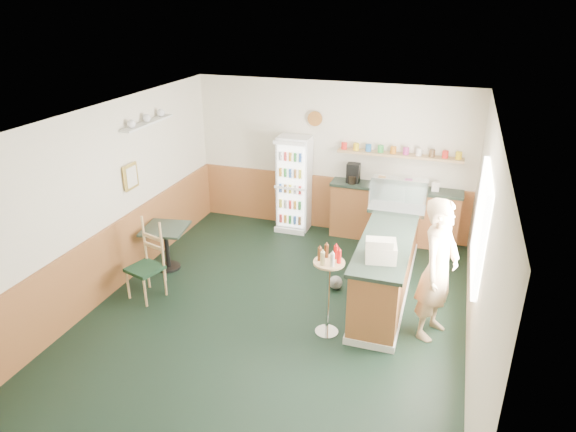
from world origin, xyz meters
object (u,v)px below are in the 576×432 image
at_px(drinks_fridge, 294,184).
at_px(cafe_table, 166,240).
at_px(cash_register, 381,251).
at_px(shopkeeper, 438,270).
at_px(condiment_stand, 328,280).
at_px(display_case, 398,196).
at_px(cafe_chair, 147,257).

relative_size(drinks_fridge, cafe_table, 2.35).
bearing_deg(cash_register, shopkeeper, -3.40).
xyz_separation_m(drinks_fridge, condiment_stand, (1.40, -2.97, -0.09)).
bearing_deg(shopkeeper, display_case, 45.66).
bearing_deg(cafe_chair, condiment_stand, 14.29).
distance_m(cash_register, shopkeeper, 0.73).
xyz_separation_m(drinks_fridge, cash_register, (1.97, -2.63, 0.24)).
xyz_separation_m(display_case, cafe_table, (-3.40, -1.10, -0.75)).
height_order(drinks_fridge, cash_register, drinks_fridge).
bearing_deg(cash_register, cafe_chair, 173.29).
bearing_deg(condiment_stand, shopkeeper, 18.50).
relative_size(shopkeeper, cafe_table, 2.50).
xyz_separation_m(cash_register, cafe_chair, (-3.25, -0.21, -0.52)).
distance_m(cash_register, cafe_table, 3.50).
xyz_separation_m(display_case, cash_register, (-0.00, -1.63, -0.13)).
relative_size(display_case, cash_register, 2.15).
distance_m(cash_register, condiment_stand, 0.74).
bearing_deg(shopkeeper, cash_register, 118.35).
bearing_deg(shopkeeper, drinks_fridge, 67.60).
height_order(cash_register, cafe_chair, cash_register).
bearing_deg(condiment_stand, cafe_table, 162.83).
distance_m(drinks_fridge, shopkeeper, 3.69).
bearing_deg(condiment_stand, display_case, 73.81).
xyz_separation_m(cash_register, condiment_stand, (-0.57, -0.34, -0.33)).
bearing_deg(cafe_chair, cafe_table, 118.31).
bearing_deg(cafe_chair, display_case, 46.54).
xyz_separation_m(cash_register, cafe_table, (-3.40, 0.54, -0.62)).
xyz_separation_m(display_case, shopkeeper, (0.70, -1.54, -0.32)).
bearing_deg(display_case, condiment_stand, -106.19).
distance_m(cafe_table, cafe_chair, 0.77).
relative_size(display_case, condiment_stand, 0.69).
height_order(shopkeeper, cafe_chair, shopkeeper).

